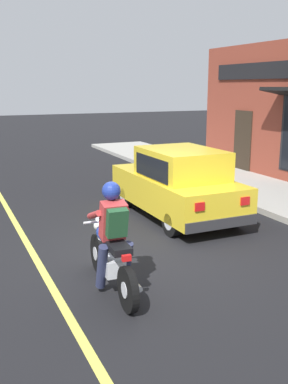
# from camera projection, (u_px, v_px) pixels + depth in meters

# --- Properties ---
(ground_plane) EXTENTS (80.00, 80.00, 0.00)m
(ground_plane) POSITION_uv_depth(u_px,v_px,m) (144.00, 253.00, 7.96)
(ground_plane) COLOR black
(sidewalk_curb) EXTENTS (2.60, 22.00, 0.14)m
(sidewalk_curb) POSITION_uv_depth(u_px,v_px,m) (257.00, 190.00, 12.52)
(sidewalk_curb) COLOR #9E9B93
(sidewalk_curb) RESTS_ON ground
(lane_stripe) EXTENTS (0.12, 19.80, 0.01)m
(lane_stripe) POSITION_uv_depth(u_px,v_px,m) (14.00, 220.00, 9.90)
(lane_stripe) COLOR #D1C64C
(lane_stripe) RESTS_ON ground
(motorcycle_with_rider) EXTENTS (0.57, 2.02, 1.62)m
(motorcycle_with_rider) POSITION_uv_depth(u_px,v_px,m) (112.00, 246.00, 6.38)
(motorcycle_with_rider) COLOR black
(motorcycle_with_rider) RESTS_ON ground
(car_hatchback) EXTENTS (1.66, 3.79, 1.57)m
(car_hatchback) POSITION_uv_depth(u_px,v_px,m) (177.00, 184.00, 10.01)
(car_hatchback) COLOR black
(car_hatchback) RESTS_ON ground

